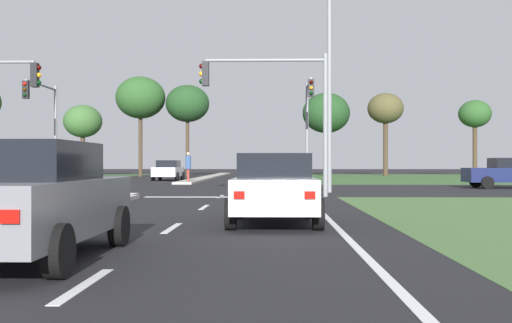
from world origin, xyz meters
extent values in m
plane|color=black|center=(0.00, 30.00, 0.00)|extent=(200.00, 200.00, 0.00)
cube|color=#385B2D|center=(25.50, 54.50, 0.00)|extent=(35.00, 35.00, 0.01)
cube|color=#ADA89E|center=(0.00, 55.00, 0.07)|extent=(1.20, 36.00, 0.14)
cube|color=silver|center=(3.50, 5.39, 0.01)|extent=(0.14, 2.00, 0.01)
cube|color=silver|center=(3.50, 11.39, 0.01)|extent=(0.14, 2.00, 0.01)
cube|color=silver|center=(3.50, 17.39, 0.01)|extent=(0.14, 2.00, 0.01)
cube|color=silver|center=(3.50, 23.39, 0.01)|extent=(0.14, 2.00, 0.01)
cube|color=silver|center=(3.50, 29.39, 0.01)|extent=(0.14, 2.00, 0.01)
cube|color=silver|center=(6.85, 12.00, 0.01)|extent=(0.14, 24.00, 0.01)
cube|color=silver|center=(3.80, 23.00, 0.01)|extent=(6.40, 0.50, 0.01)
cube|color=silver|center=(-5.25, 24.80, 0.01)|extent=(0.70, 2.80, 0.01)
cube|color=silver|center=(-4.10, 24.80, 0.01)|extent=(0.70, 2.80, 0.01)
cube|color=silver|center=(-2.95, 24.80, 0.01)|extent=(0.70, 2.80, 0.01)
cube|color=silver|center=(-1.80, 24.80, 0.01)|extent=(0.70, 2.80, 0.01)
cube|color=silver|center=(-0.65, 24.80, 0.01)|extent=(0.70, 2.80, 0.01)
cube|color=#161E47|center=(17.86, 31.97, 0.69)|extent=(4.47, 1.84, 0.74)
cube|color=black|center=(18.01, 31.97, 1.32)|extent=(2.06, 1.62, 0.52)
cylinder|color=black|center=(16.43, 31.05, 0.32)|extent=(0.64, 0.22, 0.64)
cylinder|color=black|center=(16.43, 32.88, 0.32)|extent=(0.64, 0.22, 0.64)
cube|color=slate|center=(2.21, 7.19, 0.71)|extent=(1.76, 4.48, 0.77)
cube|color=black|center=(2.21, 7.04, 1.35)|extent=(1.55, 2.06, 0.52)
cube|color=red|center=(2.88, 4.93, 0.78)|extent=(0.20, 0.04, 0.14)
cylinder|color=black|center=(1.33, 8.63, 0.32)|extent=(0.22, 0.64, 0.64)
cylinder|color=black|center=(3.09, 8.63, 0.32)|extent=(0.22, 0.64, 0.64)
cylinder|color=black|center=(3.09, 5.76, 0.32)|extent=(0.22, 0.64, 0.64)
cube|color=#B7B7BC|center=(5.57, 12.40, 0.66)|extent=(1.72, 4.13, 0.69)
cube|color=black|center=(5.57, 12.25, 1.27)|extent=(1.52, 1.90, 0.52)
cube|color=red|center=(4.92, 10.32, 0.73)|extent=(0.20, 0.04, 0.14)
cube|color=red|center=(6.23, 10.32, 0.73)|extent=(0.20, 0.04, 0.14)
cylinder|color=black|center=(4.71, 13.72, 0.32)|extent=(0.22, 0.64, 0.64)
cylinder|color=black|center=(6.43, 13.72, 0.32)|extent=(0.22, 0.64, 0.64)
cylinder|color=black|center=(4.71, 11.08, 0.32)|extent=(0.22, 0.64, 0.64)
cylinder|color=black|center=(6.43, 11.08, 0.32)|extent=(0.22, 0.64, 0.64)
cube|color=silver|center=(-2.27, 45.79, 0.65)|extent=(1.75, 4.51, 0.67)
cube|color=black|center=(-2.27, 45.94, 1.25)|extent=(1.54, 2.07, 0.52)
cube|color=red|center=(-1.61, 48.06, 0.72)|extent=(0.20, 0.04, 0.14)
cube|color=red|center=(-2.93, 48.06, 0.72)|extent=(0.20, 0.04, 0.14)
cylinder|color=black|center=(-1.40, 44.35, 0.32)|extent=(0.22, 0.64, 0.64)
cylinder|color=black|center=(-3.14, 44.35, 0.32)|extent=(0.22, 0.64, 0.64)
cylinder|color=black|center=(-1.40, 47.23, 0.32)|extent=(0.22, 0.64, 0.64)
cylinder|color=black|center=(-3.14, 47.23, 0.32)|extent=(0.22, 0.64, 0.64)
cylinder|color=gray|center=(-7.60, 36.60, 2.99)|extent=(0.18, 0.18, 5.99)
cylinder|color=gray|center=(-7.60, 34.29, 5.74)|extent=(0.12, 4.61, 0.12)
cube|color=black|center=(-7.60, 31.99, 5.21)|extent=(0.32, 0.26, 0.95)
sphere|color=red|center=(-7.60, 31.83, 5.51)|extent=(0.20, 0.20, 0.20)
sphere|color=#3A2405|center=(-7.60, 31.83, 5.21)|extent=(0.20, 0.20, 0.20)
sphere|color=black|center=(-7.60, 31.83, 4.91)|extent=(0.20, 0.20, 0.20)
cylinder|color=gray|center=(7.60, 23.40, 2.80)|extent=(0.18, 0.18, 5.60)
cylinder|color=gray|center=(5.25, 23.40, 5.35)|extent=(4.69, 0.12, 0.12)
cube|color=black|center=(2.91, 23.40, 4.82)|extent=(0.26, 0.32, 0.95)
sphere|color=#360503|center=(2.75, 23.40, 5.12)|extent=(0.20, 0.20, 0.20)
sphere|color=orange|center=(2.75, 23.40, 4.82)|extent=(0.20, 0.20, 0.20)
sphere|color=black|center=(2.75, 23.40, 4.52)|extent=(0.20, 0.20, 0.20)
cylinder|color=gray|center=(7.60, 36.60, 3.05)|extent=(0.18, 0.18, 6.11)
cylinder|color=gray|center=(7.60, 34.62, 5.86)|extent=(0.12, 3.97, 0.12)
cube|color=black|center=(7.60, 32.63, 5.33)|extent=(0.32, 0.26, 0.95)
sphere|color=#360503|center=(7.60, 32.47, 5.63)|extent=(0.20, 0.20, 0.20)
sphere|color=orange|center=(7.60, 32.47, 5.33)|extent=(0.20, 0.20, 0.20)
sphere|color=black|center=(7.60, 32.47, 5.03)|extent=(0.20, 0.20, 0.20)
cube|color=black|center=(-3.87, 23.40, 4.79)|extent=(0.26, 0.32, 0.95)
sphere|color=#360503|center=(-3.71, 23.40, 5.09)|extent=(0.20, 0.20, 0.20)
sphere|color=orange|center=(-3.71, 23.40, 4.79)|extent=(0.20, 0.20, 0.20)
sphere|color=black|center=(-3.71, 23.40, 4.49)|extent=(0.20, 0.20, 0.20)
cylinder|color=gray|center=(8.08, 26.98, 4.93)|extent=(0.20, 0.20, 9.85)
cylinder|color=maroon|center=(0.21, 38.49, 0.54)|extent=(0.16, 0.16, 0.80)
cylinder|color=#335184|center=(0.21, 38.49, 1.35)|extent=(0.34, 0.34, 0.83)
sphere|color=tan|center=(0.21, 38.49, 1.89)|extent=(0.24, 0.24, 0.24)
cylinder|color=#423323|center=(-13.51, 61.70, 2.22)|extent=(0.45, 0.45, 4.43)
ellipsoid|color=#38602D|center=(-13.51, 61.70, 5.49)|extent=(3.84, 3.84, 3.26)
cylinder|color=#423323|center=(-7.04, 58.59, 3.12)|extent=(0.37, 0.37, 6.24)
ellipsoid|color=#285123|center=(-7.04, 58.59, 7.53)|extent=(4.70, 4.70, 4.00)
cylinder|color=#423323|center=(-2.49, 58.19, 2.89)|extent=(0.33, 0.33, 5.78)
ellipsoid|color=#1E421E|center=(-2.49, 58.19, 6.91)|extent=(4.11, 4.11, 3.49)
cylinder|color=#423323|center=(16.83, 62.33, 2.90)|extent=(0.47, 0.47, 5.80)
ellipsoid|color=#4C4728|center=(16.83, 62.33, 6.78)|extent=(3.58, 3.58, 3.04)
cylinder|color=#423323|center=(10.71, 59.88, 2.44)|extent=(0.43, 0.43, 4.87)
ellipsoid|color=#1E421E|center=(10.71, 59.88, 6.13)|extent=(4.57, 4.57, 3.88)
cylinder|color=#423323|center=(25.65, 62.15, 2.66)|extent=(0.44, 0.44, 5.32)
ellipsoid|color=#285123|center=(25.65, 62.15, 6.20)|extent=(3.20, 3.20, 2.72)
camera|label=1|loc=(5.54, -1.42, 1.33)|focal=44.55mm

